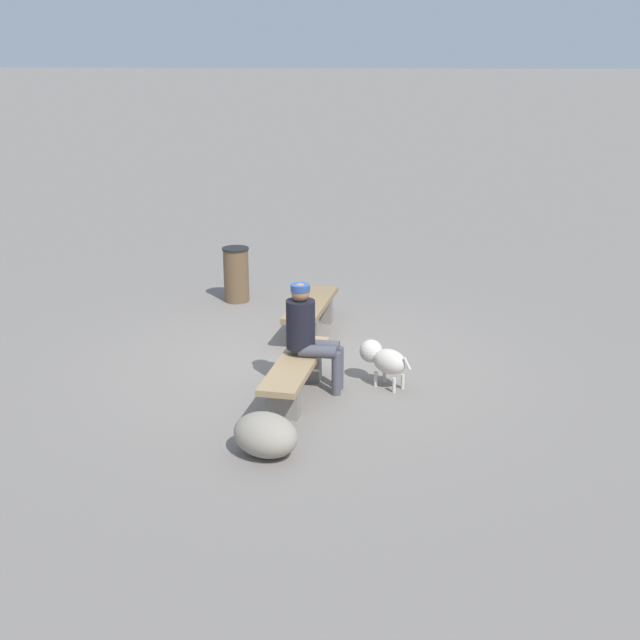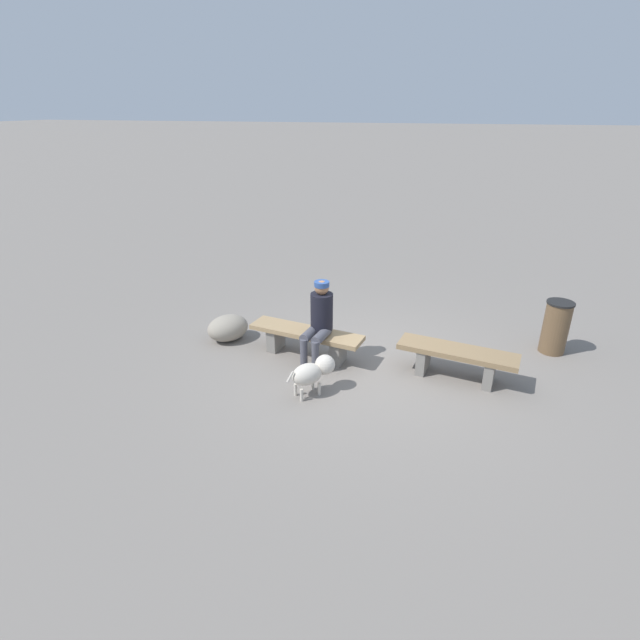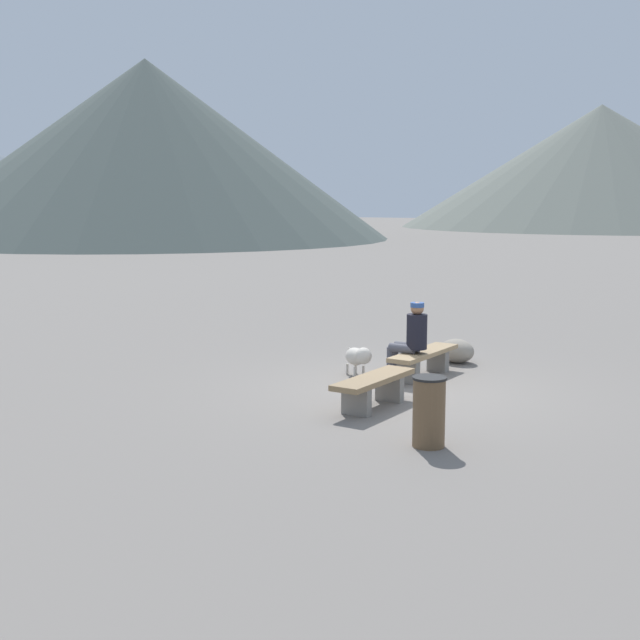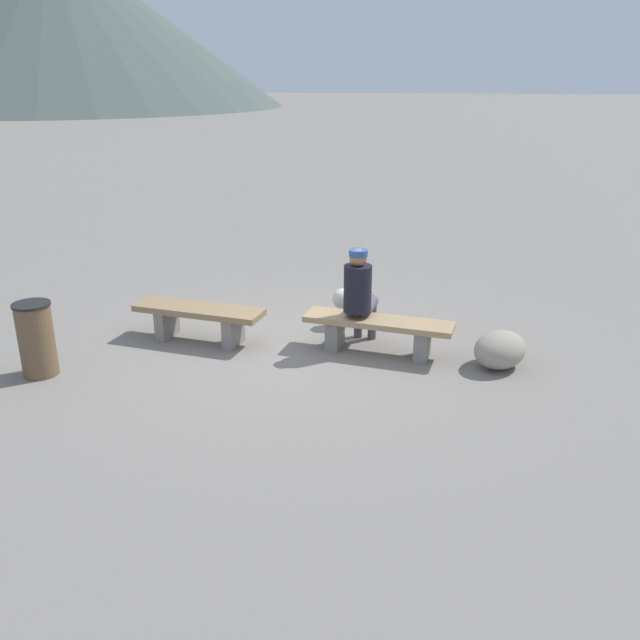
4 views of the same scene
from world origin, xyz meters
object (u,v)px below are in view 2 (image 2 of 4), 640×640
seated_person (319,318)px  trash_bin (556,327)px  boulder (228,328)px  dog (313,371)px  bench_right (306,338)px  bench_left (457,357)px

seated_person → trash_bin: size_ratio=1.51×
seated_person → boulder: size_ratio=1.83×
seated_person → dog: 0.99m
bench_right → trash_bin: 3.98m
bench_left → seated_person: 2.09m
bench_right → dog: dog is taller
seated_person → dog: (-0.17, 0.89, -0.40)m
dog → bench_left: bearing=-21.5°
seated_person → bench_right: bearing=-19.0°
dog → trash_bin: size_ratio=0.72×
trash_bin → boulder: 5.34m
boulder → bench_right: bearing=172.5°
bench_left → bench_right: bench_left is taller
seated_person → bench_left: bearing=-169.2°
dog → trash_bin: trash_bin is taller
bench_right → seated_person: bearing=162.1°
bench_right → bench_left: bearing=-171.6°
bench_left → trash_bin: bearing=-130.1°
bench_left → seated_person: seated_person is taller
bench_left → seated_person: bearing=11.9°
bench_right → seated_person: size_ratio=1.44×
seated_person → boulder: bearing=-2.4°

